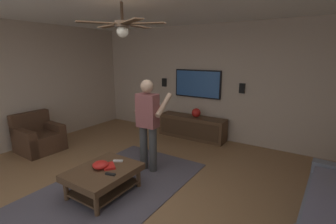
{
  "coord_description": "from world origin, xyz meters",
  "views": [
    {
      "loc": [
        -2.34,
        -2.29,
        2.04
      ],
      "look_at": [
        1.29,
        0.05,
        1.01
      ],
      "focal_mm": 25.51,
      "sensor_mm": 36.0,
      "label": 1
    }
  ],
  "objects": [
    {
      "name": "tv",
      "position": [
        3.05,
        0.31,
        1.34
      ],
      "size": [
        0.05,
        1.22,
        0.69
      ],
      "rotation": [
        0.0,
        0.0,
        3.14
      ],
      "color": "black"
    },
    {
      "name": "wall_speaker_left",
      "position": [
        3.07,
        -0.79,
        1.31
      ],
      "size": [
        0.06,
        0.12,
        0.22
      ],
      "primitive_type": "cube",
      "color": "black"
    },
    {
      "name": "coffee_table",
      "position": [
        -0.14,
        0.27,
        0.3
      ],
      "size": [
        1.0,
        0.8,
        0.4
      ],
      "color": "#513823",
      "rests_on": "ground"
    },
    {
      "name": "remote_black",
      "position": [
        -0.21,
        0.04,
        0.41
      ],
      "size": [
        0.08,
        0.16,
        0.02
      ],
      "primitive_type": "cube",
      "rotation": [
        0.0,
        0.0,
        1.83
      ],
      "color": "black",
      "rests_on": "coffee_table"
    },
    {
      "name": "vase_round",
      "position": [
        2.8,
        0.21,
        0.66
      ],
      "size": [
        0.22,
        0.22,
        0.22
      ],
      "primitive_type": "sphere",
      "color": "red",
      "rests_on": "media_console"
    },
    {
      "name": "wall_side_far",
      "position": [
        0.0,
        3.3,
        1.38
      ],
      "size": [
        6.39,
        0.1,
        2.75
      ],
      "primitive_type": "cube",
      "color": "#BCA893",
      "rests_on": "ground"
    },
    {
      "name": "media_console",
      "position": [
        2.81,
        0.31,
        0.28
      ],
      "size": [
        0.45,
        1.7,
        0.55
      ],
      "rotation": [
        0.0,
        0.0,
        3.14
      ],
      "color": "#513823",
      "rests_on": "ground"
    },
    {
      "name": "ceiling_fan",
      "position": [
        0.21,
        0.08,
        2.42
      ],
      "size": [
        1.14,
        1.18,
        0.46
      ],
      "color": "#4C3828"
    },
    {
      "name": "book",
      "position": [
        -0.06,
        0.24,
        0.42
      ],
      "size": [
        0.26,
        0.27,
        0.04
      ],
      "primitive_type": "cube",
      "rotation": [
        0.0,
        0.0,
        4.11
      ],
      "color": "red",
      "rests_on": "coffee_table"
    },
    {
      "name": "ground_plane",
      "position": [
        0.0,
        0.0,
        0.0
      ],
      "size": [
        7.79,
        7.79,
        0.0
      ],
      "primitive_type": "plane",
      "color": "olive"
    },
    {
      "name": "wall_back_tv",
      "position": [
        3.15,
        0.0,
        1.38
      ],
      "size": [
        0.1,
        6.69,
        2.75
      ],
      "primitive_type": "cube",
      "color": "#BCA893",
      "rests_on": "ground"
    },
    {
      "name": "remote_white",
      "position": [
        0.16,
        0.26,
        0.41
      ],
      "size": [
        0.12,
        0.15,
        0.02
      ],
      "primitive_type": "cube",
      "rotation": [
        0.0,
        0.0,
        5.26
      ],
      "color": "white",
      "rests_on": "coffee_table"
    },
    {
      "name": "armchair",
      "position": [
        0.26,
        2.74,
        0.28
      ],
      "size": [
        0.82,
        0.83,
        0.82
      ],
      "rotation": [
        0.0,
        0.0,
        -1.6
      ],
      "color": "#472D1E",
      "rests_on": "ground"
    },
    {
      "name": "area_rug",
      "position": [
        0.06,
        0.27,
        0.01
      ],
      "size": [
        3.0,
        1.81,
        0.01
      ],
      "primitive_type": "cube",
      "color": "#514C56",
      "rests_on": "ground"
    },
    {
      "name": "wall_speaker_right",
      "position": [
        3.07,
        1.32,
        1.31
      ],
      "size": [
        0.06,
        0.12,
        0.22
      ],
      "primitive_type": "cube",
      "color": "black"
    },
    {
      "name": "bowl",
      "position": [
        -0.14,
        0.32,
        0.45
      ],
      "size": [
        0.24,
        0.24,
        0.11
      ],
      "primitive_type": "ellipsoid",
      "color": "red",
      "rests_on": "coffee_table"
    },
    {
      "name": "person_standing",
      "position": [
        0.84,
        0.17,
        0.93
      ],
      "size": [
        0.55,
        0.55,
        1.64
      ],
      "rotation": [
        0.0,
        0.0,
        0.05
      ],
      "color": "#3F3F3F",
      "rests_on": "ground"
    }
  ]
}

